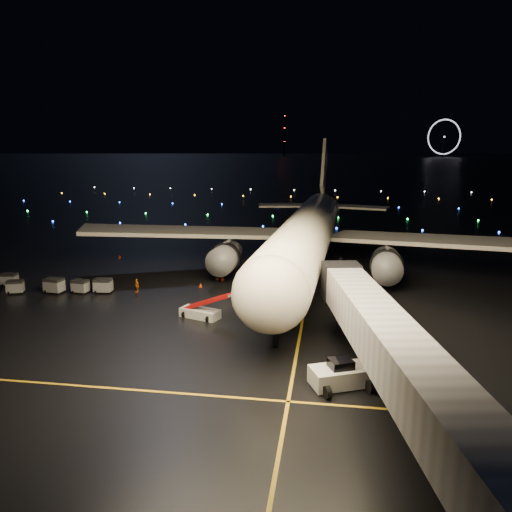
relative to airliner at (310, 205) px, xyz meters
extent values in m
plane|color=black|center=(-11.57, 273.42, -8.96)|extent=(2000.00, 2000.00, 0.00)
cube|color=gold|center=(0.43, -11.58, -8.95)|extent=(0.25, 80.00, 0.02)
cube|color=gold|center=(-16.57, -36.58, -8.95)|extent=(60.00, 0.25, 0.02)
cube|color=silver|center=(3.90, -33.74, -7.96)|extent=(4.74, 3.70, 2.00)
imported|color=orange|center=(-19.30, -13.83, -8.14)|extent=(0.96, 0.94, 1.63)
cone|color=#EA3B00|center=(-12.52, -10.58, -8.69)|extent=(0.58, 0.58, 0.53)
cone|color=#EA3B00|center=(-11.26, -6.86, -8.70)|extent=(0.46, 0.46, 0.51)
cone|color=#EA3B00|center=(-10.52, -7.05, -8.68)|extent=(0.51, 0.51, 0.55)
cone|color=#EA3B00|center=(-28.77, 2.86, -8.70)|extent=(0.46, 0.46, 0.51)
cylinder|color=black|center=(-71.57, 713.42, 23.04)|extent=(1.80, 1.80, 64.00)
cube|color=gray|center=(-23.15, -14.50, -8.13)|extent=(2.03, 1.49, 1.65)
cube|color=gray|center=(-25.73, -14.97, -8.20)|extent=(1.94, 1.49, 1.51)
cube|color=gray|center=(-28.75, -15.44, -8.09)|extent=(2.20, 1.68, 1.73)
cube|color=gray|center=(-33.14, -16.26, -8.20)|extent=(2.11, 1.79, 1.52)
cube|color=gray|center=(-35.85, -13.36, -8.20)|extent=(1.97, 1.55, 1.51)
camera|label=1|loc=(2.88, -67.11, 7.90)|focal=35.00mm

